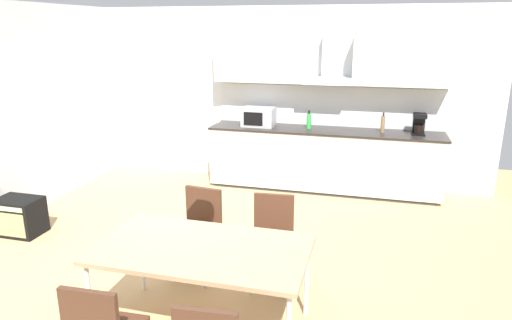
{
  "coord_description": "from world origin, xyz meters",
  "views": [
    {
      "loc": [
        1.57,
        -3.96,
        2.37
      ],
      "look_at": [
        0.37,
        0.6,
        1.0
      ],
      "focal_mm": 32.0,
      "sensor_mm": 36.0,
      "label": 1
    }
  ],
  "objects_px": {
    "coffee_maker": "(419,124)",
    "pendant_lamp": "(197,106)",
    "bottle_brown": "(383,124)",
    "chair_far_left": "(200,223)",
    "guitar_amp": "(19,216)",
    "dining_table": "(203,252)",
    "bottle_green": "(309,121)",
    "microwave": "(259,117)",
    "chair_far_right": "(272,232)"
  },
  "relations": [
    {
      "from": "bottle_brown",
      "to": "guitar_amp",
      "type": "distance_m",
      "value": 4.89
    },
    {
      "from": "dining_table",
      "to": "chair_far_left",
      "type": "relative_size",
      "value": 1.89
    },
    {
      "from": "microwave",
      "to": "dining_table",
      "type": "xyz_separation_m",
      "value": [
        0.49,
        -3.62,
        -0.37
      ]
    },
    {
      "from": "coffee_maker",
      "to": "chair_far_left",
      "type": "height_order",
      "value": "coffee_maker"
    },
    {
      "from": "microwave",
      "to": "pendant_lamp",
      "type": "relative_size",
      "value": 1.5
    },
    {
      "from": "bottle_brown",
      "to": "guitar_amp",
      "type": "xyz_separation_m",
      "value": [
        -4.11,
        -2.52,
        -0.83
      ]
    },
    {
      "from": "bottle_green",
      "to": "bottle_brown",
      "type": "bearing_deg",
      "value": 0.74
    },
    {
      "from": "dining_table",
      "to": "coffee_maker",
      "type": "bearing_deg",
      "value": 63.49
    },
    {
      "from": "microwave",
      "to": "bottle_green",
      "type": "xyz_separation_m",
      "value": [
        0.77,
        0.02,
        -0.02
      ]
    },
    {
      "from": "coffee_maker",
      "to": "pendant_lamp",
      "type": "distance_m",
      "value": 4.15
    },
    {
      "from": "dining_table",
      "to": "chair_far_left",
      "type": "bearing_deg",
      "value": 113.24
    },
    {
      "from": "coffee_maker",
      "to": "bottle_green",
      "type": "height_order",
      "value": "coffee_maker"
    },
    {
      "from": "dining_table",
      "to": "chair_far_left",
      "type": "height_order",
      "value": "chair_far_left"
    },
    {
      "from": "coffee_maker",
      "to": "pendant_lamp",
      "type": "height_order",
      "value": "pendant_lamp"
    },
    {
      "from": "microwave",
      "to": "coffee_maker",
      "type": "bearing_deg",
      "value": 0.65
    },
    {
      "from": "coffee_maker",
      "to": "chair_far_right",
      "type": "xyz_separation_m",
      "value": [
        -1.46,
        -2.81,
        -0.55
      ]
    },
    {
      "from": "microwave",
      "to": "coffee_maker",
      "type": "relative_size",
      "value": 1.6
    },
    {
      "from": "bottle_green",
      "to": "guitar_amp",
      "type": "height_order",
      "value": "bottle_green"
    },
    {
      "from": "bottle_brown",
      "to": "chair_far_right",
      "type": "distance_m",
      "value": 3.02
    },
    {
      "from": "chair_far_right",
      "to": "chair_far_left",
      "type": "height_order",
      "value": "same"
    },
    {
      "from": "microwave",
      "to": "bottle_brown",
      "type": "height_order",
      "value": "bottle_brown"
    },
    {
      "from": "pendant_lamp",
      "to": "chair_far_right",
      "type": "bearing_deg",
      "value": 66.6
    },
    {
      "from": "microwave",
      "to": "bottle_green",
      "type": "distance_m",
      "value": 0.77
    },
    {
      "from": "pendant_lamp",
      "to": "coffee_maker",
      "type": "bearing_deg",
      "value": 63.49
    },
    {
      "from": "bottle_green",
      "to": "pendant_lamp",
      "type": "bearing_deg",
      "value": -94.32
    },
    {
      "from": "chair_far_right",
      "to": "pendant_lamp",
      "type": "relative_size",
      "value": 2.72
    },
    {
      "from": "bottle_green",
      "to": "guitar_amp",
      "type": "distance_m",
      "value": 4.03
    },
    {
      "from": "guitar_amp",
      "to": "chair_far_right",
      "type": "bearing_deg",
      "value": -5.34
    },
    {
      "from": "chair_far_right",
      "to": "chair_far_left",
      "type": "xyz_separation_m",
      "value": [
        -0.72,
        -0.0,
        0.0
      ]
    },
    {
      "from": "chair_far_right",
      "to": "guitar_amp",
      "type": "relative_size",
      "value": 1.67
    },
    {
      "from": "dining_table",
      "to": "chair_far_right",
      "type": "height_order",
      "value": "chair_far_right"
    },
    {
      "from": "bottle_brown",
      "to": "dining_table",
      "type": "bearing_deg",
      "value": -110.04
    },
    {
      "from": "bottle_green",
      "to": "chair_far_right",
      "type": "bearing_deg",
      "value": -88.19
    },
    {
      "from": "microwave",
      "to": "bottle_green",
      "type": "bearing_deg",
      "value": 1.39
    },
    {
      "from": "coffee_maker",
      "to": "guitar_amp",
      "type": "bearing_deg",
      "value": -151.34
    },
    {
      "from": "coffee_maker",
      "to": "pendant_lamp",
      "type": "xyz_separation_m",
      "value": [
        -1.82,
        -3.65,
        0.76
      ]
    },
    {
      "from": "chair_far_right",
      "to": "guitar_amp",
      "type": "bearing_deg",
      "value": 174.66
    },
    {
      "from": "bottle_brown",
      "to": "dining_table",
      "type": "relative_size",
      "value": 0.17
    },
    {
      "from": "dining_table",
      "to": "guitar_amp",
      "type": "relative_size",
      "value": 3.16
    },
    {
      "from": "dining_table",
      "to": "pendant_lamp",
      "type": "xyz_separation_m",
      "value": [
        0.0,
        -0.0,
        1.14
      ]
    },
    {
      "from": "bottle_brown",
      "to": "chair_far_left",
      "type": "distance_m",
      "value": 3.32
    },
    {
      "from": "bottle_green",
      "to": "pendant_lamp",
      "type": "height_order",
      "value": "pendant_lamp"
    },
    {
      "from": "microwave",
      "to": "coffee_maker",
      "type": "distance_m",
      "value": 2.31
    },
    {
      "from": "chair_far_right",
      "to": "pendant_lamp",
      "type": "xyz_separation_m",
      "value": [
        -0.36,
        -0.84,
        1.31
      ]
    },
    {
      "from": "coffee_maker",
      "to": "chair_far_right",
      "type": "bearing_deg",
      "value": -117.41
    },
    {
      "from": "coffee_maker",
      "to": "chair_far_left",
      "type": "distance_m",
      "value": 3.6
    },
    {
      "from": "coffee_maker",
      "to": "bottle_green",
      "type": "relative_size",
      "value": 1.1
    },
    {
      "from": "coffee_maker",
      "to": "chair_far_left",
      "type": "relative_size",
      "value": 0.34
    },
    {
      "from": "microwave",
      "to": "dining_table",
      "type": "relative_size",
      "value": 0.29
    },
    {
      "from": "bottle_brown",
      "to": "pendant_lamp",
      "type": "distance_m",
      "value": 3.97
    }
  ]
}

